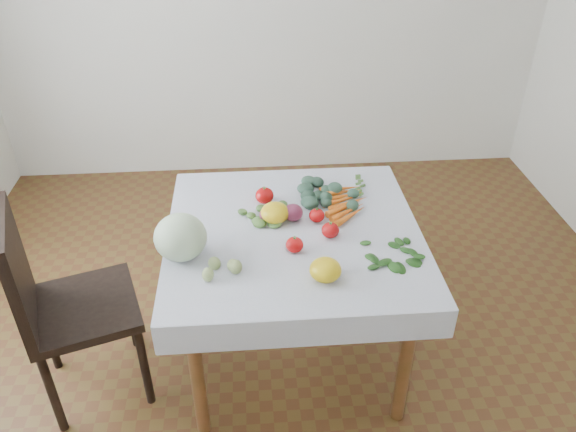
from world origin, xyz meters
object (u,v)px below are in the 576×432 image
table (294,249)px  carrot_bunch (346,202)px  cabbage (180,237)px  chair (56,298)px  heirloom_back (275,213)px

table → carrot_bunch: bearing=36.7°
table → cabbage: bearing=-162.6°
table → cabbage: (-0.48, -0.15, 0.20)m
chair → carrot_bunch: chair is taller
chair → heirloom_back: (0.95, 0.25, 0.22)m
carrot_bunch → table: bearing=-143.3°
table → carrot_bunch: (0.26, 0.20, 0.12)m
heirloom_back → carrot_bunch: bearing=18.6°
table → chair: chair is taller
carrot_bunch → heirloom_back: bearing=-161.4°
table → chair: 1.05m
heirloom_back → carrot_bunch: (0.34, 0.12, -0.03)m
table → chair: bearing=-170.5°
table → cabbage: cabbage is taller
chair → carrot_bunch: bearing=15.9°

